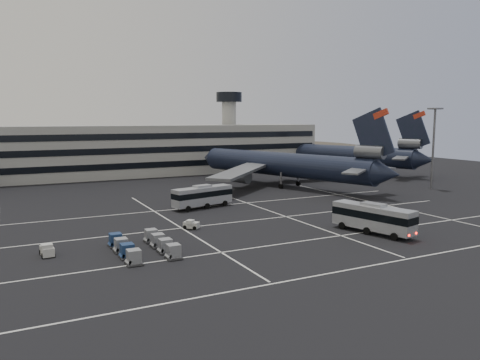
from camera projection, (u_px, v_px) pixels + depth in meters
name	position (u px, v px, depth m)	size (l,w,h in m)	color
ground	(230.00, 230.00, 67.51)	(260.00, 260.00, 0.00)	black
lane_markings	(234.00, 228.00, 68.57)	(90.00, 55.62, 0.01)	silver
terminal	(109.00, 151.00, 128.27)	(125.00, 26.00, 24.00)	gray
hills	(113.00, 176.00, 227.62)	(352.00, 180.00, 44.00)	#38332B
lightpole_right	(434.00, 137.00, 105.11)	(2.40, 2.40, 18.28)	slate
trijet_main	(285.00, 164.00, 109.41)	(45.10, 56.25, 18.08)	black
trijet_far	(339.00, 154.00, 139.08)	(28.39, 55.60, 18.08)	black
bus_near	(373.00, 217.00, 65.11)	(5.60, 12.40, 4.27)	#9B9DA3
bus_far	(203.00, 195.00, 83.76)	(11.95, 5.42, 4.11)	#9B9DA3
tug_a	(47.00, 250.00, 54.44)	(1.63, 2.52, 1.55)	#BCBCB7
tug_b	(192.00, 225.00, 67.96)	(2.42, 2.46, 1.39)	#BCBCB7
uld_cluster	(143.00, 246.00, 55.91)	(6.62, 10.45, 1.70)	#2D2D30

